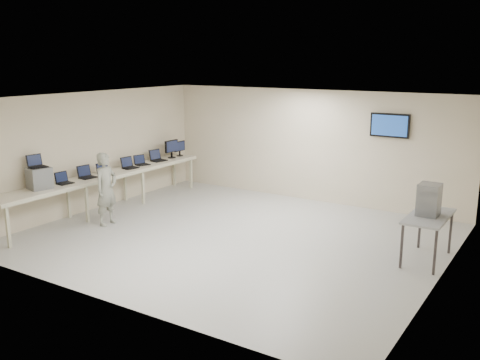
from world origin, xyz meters
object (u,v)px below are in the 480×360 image
Objects in this scene: equipment_box at (39,178)px; soldier at (106,189)px; workbench at (107,177)px; side_table at (429,219)px.

soldier reaches higher than equipment_box.
workbench is at bearing 42.64° from soldier.
workbench is 7.23m from side_table.
soldier is (0.79, -0.77, -0.03)m from workbench.
workbench is 1.83m from equipment_box.
equipment_box reaches higher than workbench.
equipment_box is at bearing 137.67° from soldier.
equipment_box is 0.32× the size of side_table.
soldier is (0.85, 1.03, -0.33)m from equipment_box.
equipment_box is at bearing -160.56° from side_table.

